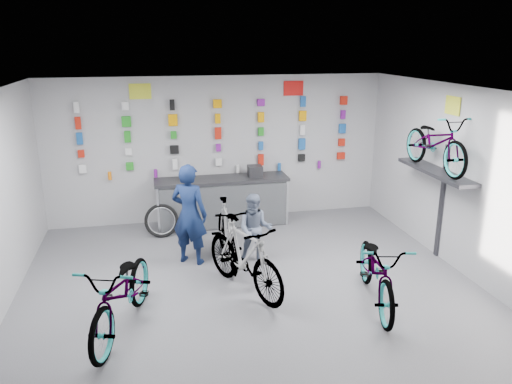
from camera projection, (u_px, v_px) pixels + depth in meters
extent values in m
plane|color=#4F4F54|center=(260.00, 311.00, 7.05)|extent=(8.00, 8.00, 0.00)
plane|color=white|center=(261.00, 96.00, 6.18)|extent=(8.00, 8.00, 0.00)
plane|color=#B7B7BA|center=(218.00, 149.00, 10.36)|extent=(7.00, 0.00, 7.00)
plane|color=#B7B7BA|center=(492.00, 194.00, 7.33)|extent=(0.00, 8.00, 8.00)
cube|color=black|center=(222.00, 204.00, 10.24)|extent=(2.60, 0.60, 0.90)
cube|color=silver|center=(224.00, 207.00, 9.95)|extent=(2.60, 0.02, 0.90)
cube|color=silver|center=(158.00, 212.00, 9.68)|extent=(0.04, 0.04, 0.96)
cube|color=silver|center=(287.00, 203.00, 10.22)|extent=(0.04, 0.04, 0.96)
cube|color=black|center=(222.00, 180.00, 10.09)|extent=(2.70, 0.66, 0.06)
cube|color=white|center=(83.00, 169.00, 9.81)|extent=(0.14, 0.06, 0.17)
cube|color=#1E8D1D|center=(130.00, 166.00, 9.99)|extent=(0.15, 0.06, 0.16)
cube|color=white|center=(175.00, 164.00, 10.18)|extent=(0.10, 0.06, 0.22)
cube|color=white|center=(219.00, 162.00, 10.36)|extent=(0.13, 0.06, 0.15)
cube|color=red|center=(261.00, 160.00, 10.55)|extent=(0.12, 0.06, 0.24)
cube|color=black|center=(302.00, 158.00, 10.73)|extent=(0.14, 0.06, 0.16)
cube|color=red|center=(341.00, 156.00, 10.91)|extent=(0.17, 0.06, 0.15)
cube|color=red|center=(81.00, 154.00, 9.72)|extent=(0.12, 0.06, 0.15)
cube|color=white|center=(129.00, 152.00, 9.91)|extent=(0.13, 0.06, 0.14)
cube|color=black|center=(174.00, 150.00, 10.09)|extent=(0.18, 0.06, 0.17)
cube|color=#7A158D|center=(218.00, 148.00, 10.28)|extent=(0.09, 0.06, 0.15)
cube|color=#1754A3|center=(261.00, 146.00, 10.46)|extent=(0.09, 0.06, 0.18)
cube|color=#1754A3|center=(302.00, 144.00, 10.64)|extent=(0.14, 0.06, 0.24)
cube|color=red|center=(342.00, 142.00, 10.83)|extent=(0.14, 0.06, 0.16)
cube|color=#1754A3|center=(80.00, 139.00, 9.64)|extent=(0.11, 0.06, 0.23)
cube|color=#1E8D1D|center=(128.00, 137.00, 9.82)|extent=(0.12, 0.06, 0.22)
cube|color=#1E8D1D|center=(174.00, 135.00, 10.00)|extent=(0.12, 0.06, 0.15)
cube|color=red|center=(218.00, 133.00, 10.19)|extent=(0.13, 0.06, 0.24)
cube|color=#1E8D1D|center=(261.00, 132.00, 10.37)|extent=(0.11, 0.06, 0.17)
cube|color=white|center=(302.00, 130.00, 10.56)|extent=(0.10, 0.06, 0.21)
cube|color=#1754A3|center=(342.00, 128.00, 10.74)|extent=(0.15, 0.06, 0.20)
cube|color=red|center=(78.00, 123.00, 9.55)|extent=(0.10, 0.06, 0.24)
cube|color=#1E8D1D|center=(126.00, 122.00, 9.73)|extent=(0.18, 0.06, 0.21)
cube|color=#EF9A00|center=(173.00, 120.00, 9.92)|extent=(0.18, 0.06, 0.23)
cube|color=#EF9A00|center=(218.00, 119.00, 10.10)|extent=(0.10, 0.06, 0.20)
cube|color=#EF9A00|center=(261.00, 117.00, 10.29)|extent=(0.12, 0.06, 0.21)
cube|color=#EF9A00|center=(303.00, 116.00, 10.47)|extent=(0.15, 0.06, 0.21)
cube|color=#7A158D|center=(343.00, 115.00, 10.65)|extent=(0.10, 0.06, 0.18)
cube|color=white|center=(76.00, 107.00, 9.46)|extent=(0.10, 0.06, 0.21)
cube|color=white|center=(125.00, 106.00, 9.65)|extent=(0.13, 0.06, 0.16)
cube|color=black|center=(172.00, 105.00, 9.83)|extent=(0.09, 0.06, 0.21)
cube|color=#EF9A00|center=(217.00, 104.00, 10.01)|extent=(0.17, 0.06, 0.17)
cube|color=#7A158D|center=(261.00, 103.00, 10.20)|extent=(0.15, 0.06, 0.14)
cube|color=#1754A3|center=(303.00, 101.00, 10.38)|extent=(0.11, 0.06, 0.22)
cube|color=red|center=(344.00, 100.00, 10.57)|extent=(0.15, 0.06, 0.18)
cylinder|color=orange|center=(110.00, 176.00, 9.94)|extent=(0.07, 0.07, 0.16)
cylinder|color=#7A158D|center=(156.00, 173.00, 10.13)|extent=(0.07, 0.07, 0.16)
cylinder|color=white|center=(238.00, 169.00, 10.47)|extent=(0.07, 0.07, 0.16)
cylinder|color=#1754A3|center=(279.00, 167.00, 10.66)|extent=(0.07, 0.07, 0.16)
cylinder|color=#7A158D|center=(319.00, 165.00, 10.84)|extent=(0.07, 0.07, 0.16)
cube|color=#333338|center=(436.00, 171.00, 8.40)|extent=(0.38, 1.90, 0.06)
cube|color=#333338|center=(442.00, 202.00, 8.59)|extent=(0.04, 0.10, 2.00)
cube|color=yellow|center=(140.00, 91.00, 9.68)|extent=(0.42, 0.02, 0.30)
cube|color=red|center=(293.00, 88.00, 10.31)|extent=(0.42, 0.02, 0.30)
cube|color=yellow|center=(453.00, 106.00, 8.12)|extent=(0.02, 0.40, 0.30)
imported|color=gray|center=(122.00, 293.00, 6.42)|extent=(1.31, 2.18, 1.08)
imported|color=gray|center=(244.00, 256.00, 7.45)|extent=(1.27, 1.96, 1.14)
imported|color=gray|center=(377.00, 270.00, 7.11)|extent=(1.12, 2.10, 1.05)
imported|color=gray|center=(227.00, 232.00, 8.48)|extent=(0.53, 1.78, 1.07)
imported|color=gray|center=(436.00, 142.00, 8.24)|extent=(0.63, 1.80, 0.95)
imported|color=#0F1E45|center=(189.00, 214.00, 8.37)|extent=(0.76, 0.68, 1.74)
imported|color=slate|center=(255.00, 229.00, 8.42)|extent=(0.70, 0.62, 1.22)
torus|color=black|center=(162.00, 221.00, 9.67)|extent=(0.67, 0.30, 0.65)
torus|color=silver|center=(162.00, 221.00, 9.67)|extent=(0.55, 0.21, 0.52)
cube|color=black|center=(255.00, 171.00, 10.19)|extent=(0.28, 0.30, 0.22)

